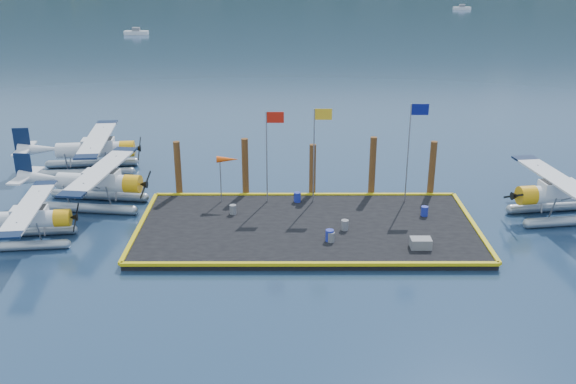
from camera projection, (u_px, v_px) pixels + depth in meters
name	position (u px, v px, depth m)	size (l,w,h in m)	color
ground	(307.00, 231.00, 38.55)	(4000.00, 4000.00, 0.00)	navy
dock	(307.00, 228.00, 38.48)	(20.00, 10.00, 0.40)	black
dock_bumpers	(307.00, 224.00, 38.37)	(20.25, 10.25, 0.18)	#C4AC0B
seaplane_a	(25.00, 222.00, 36.61)	(7.72, 8.52, 3.02)	#92989F
seaplane_b	(97.00, 185.00, 41.69)	(8.87, 9.78, 3.46)	#92989F
seaplane_c	(93.00, 152.00, 48.09)	(9.15, 10.09, 3.57)	#92989F
seaplane_d	(563.00, 196.00, 39.83)	(8.96, 9.85, 3.48)	#92989F
drum_0	(233.00, 209.00, 39.91)	(0.42, 0.42, 0.59)	slate
drum_1	(331.00, 237.00, 36.17)	(0.40, 0.40, 0.57)	slate
drum_2	(345.00, 225.00, 37.67)	(0.44, 0.44, 0.61)	slate
drum_3	(330.00, 235.00, 36.27)	(0.47, 0.47, 0.67)	navy
drum_4	(424.00, 211.00, 39.63)	(0.44, 0.44, 0.62)	navy
drum_5	(297.00, 197.00, 41.80)	(0.46, 0.46, 0.64)	navy
crate	(421.00, 243.00, 35.43)	(1.14, 0.76, 0.57)	slate
flagpole_red	(270.00, 143.00, 40.50)	(1.14, 0.08, 6.00)	gray
flagpole_yellow	(317.00, 141.00, 40.46)	(1.14, 0.08, 6.20)	gray
flagpole_blue	(412.00, 138.00, 40.41)	(1.14, 0.08, 6.50)	gray
windsock	(227.00, 160.00, 40.92)	(1.40, 0.44, 3.12)	gray
piling_0	(178.00, 170.00, 42.85)	(0.44, 0.44, 4.00)	#4F3016
piling_1	(245.00, 169.00, 42.82)	(0.44, 0.44, 4.20)	#4F3016
piling_2	(312.00, 172.00, 42.90)	(0.44, 0.44, 3.80)	#4F3016
piling_3	(372.00, 168.00, 42.82)	(0.44, 0.44, 4.30)	#4F3016
piling_4	(432.00, 170.00, 42.88)	(0.44, 0.44, 4.00)	#4F3016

